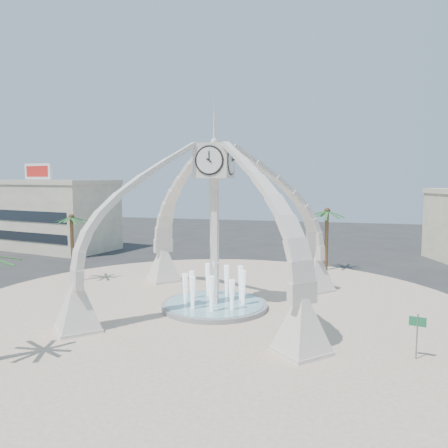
% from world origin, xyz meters
% --- Properties ---
extents(ground, '(140.00, 140.00, 0.00)m').
position_xyz_m(ground, '(0.00, 0.00, 0.00)').
color(ground, '#282828').
rests_on(ground, ground).
extents(plaza, '(40.00, 40.00, 0.06)m').
position_xyz_m(plaza, '(0.00, 0.00, 0.03)').
color(plaza, beige).
rests_on(plaza, ground).
extents(clock_tower, '(17.94, 17.94, 16.30)m').
position_xyz_m(clock_tower, '(-0.00, -0.00, 6.49)').
color(clock_tower, silver).
rests_on(clock_tower, ground).
extents(fountain, '(8.00, 8.00, 3.62)m').
position_xyz_m(fountain, '(0.00, 0.00, 0.29)').
color(fountain, '#99999C').
rests_on(fountain, ground).
extents(building_nw, '(23.75, 13.73, 11.90)m').
position_xyz_m(building_nw, '(-32.00, 22.00, 4.83)').
color(building_nw, beige).
rests_on(building_nw, ground).
extents(palm_west, '(3.77, 3.77, 6.85)m').
position_xyz_m(palm_west, '(-15.36, 4.85, 6.07)').
color(palm_west, brown).
rests_on(palm_west, ground).
extents(palm_north, '(4.70, 4.70, 7.15)m').
position_xyz_m(palm_north, '(7.73, 16.26, 6.29)').
color(palm_north, brown).
rests_on(palm_north, ground).
extents(street_sign, '(0.92, 0.22, 2.55)m').
position_xyz_m(street_sign, '(13.14, -6.29, 1.82)').
color(street_sign, slate).
rests_on(street_sign, ground).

